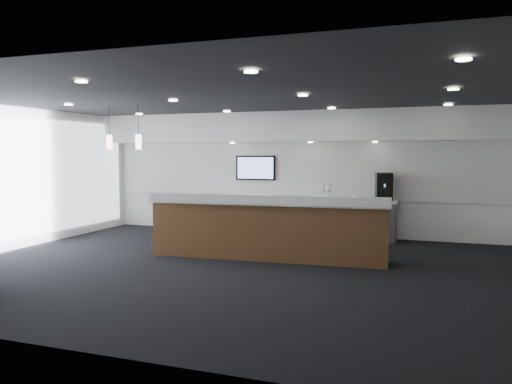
% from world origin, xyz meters
% --- Properties ---
extents(ground, '(10.00, 10.00, 0.00)m').
position_xyz_m(ground, '(0.00, 0.00, 0.00)').
color(ground, black).
rests_on(ground, ground).
extents(ceiling, '(10.00, 8.00, 0.02)m').
position_xyz_m(ceiling, '(0.00, 0.00, 3.00)').
color(ceiling, black).
rests_on(ceiling, back_wall).
extents(back_wall, '(10.00, 0.02, 3.00)m').
position_xyz_m(back_wall, '(0.00, 4.00, 1.50)').
color(back_wall, white).
rests_on(back_wall, ground).
extents(left_wall, '(0.02, 8.00, 3.00)m').
position_xyz_m(left_wall, '(-5.00, 0.00, 1.50)').
color(left_wall, white).
rests_on(left_wall, ground).
extents(soffit_bulkhead, '(10.00, 0.90, 0.70)m').
position_xyz_m(soffit_bulkhead, '(0.00, 3.55, 2.65)').
color(soffit_bulkhead, white).
rests_on(soffit_bulkhead, back_wall).
extents(alcove_panel, '(9.80, 0.06, 1.40)m').
position_xyz_m(alcove_panel, '(0.00, 3.97, 1.60)').
color(alcove_panel, white).
rests_on(alcove_panel, back_wall).
extents(window_blinds_wall, '(0.04, 7.36, 2.55)m').
position_xyz_m(window_blinds_wall, '(-4.96, 0.00, 1.50)').
color(window_blinds_wall, silver).
rests_on(window_blinds_wall, left_wall).
extents(back_credenza, '(5.06, 0.66, 0.95)m').
position_xyz_m(back_credenza, '(-0.00, 3.64, 0.48)').
color(back_credenza, gray).
rests_on(back_credenza, ground).
extents(wall_tv, '(1.05, 0.08, 0.62)m').
position_xyz_m(wall_tv, '(-1.00, 3.91, 1.65)').
color(wall_tv, black).
rests_on(wall_tv, back_wall).
extents(pendant_left, '(0.12, 0.12, 0.30)m').
position_xyz_m(pendant_left, '(-2.40, 0.80, 2.25)').
color(pendant_left, beige).
rests_on(pendant_left, ceiling).
extents(pendant_right, '(0.12, 0.12, 0.30)m').
position_xyz_m(pendant_right, '(-3.10, 0.80, 2.25)').
color(pendant_right, beige).
rests_on(pendant_right, ceiling).
extents(ceiling_can_lights, '(7.00, 5.00, 0.02)m').
position_xyz_m(ceiling_can_lights, '(0.00, 0.00, 2.97)').
color(ceiling_can_lights, white).
rests_on(ceiling_can_lights, ceiling).
extents(service_counter, '(4.62, 1.06, 1.49)m').
position_xyz_m(service_counter, '(0.29, 0.91, 0.58)').
color(service_counter, brown).
rests_on(service_counter, ground).
extents(coffee_machine, '(0.44, 0.52, 0.63)m').
position_xyz_m(coffee_machine, '(2.20, 3.69, 1.26)').
color(coffee_machine, black).
rests_on(coffee_machine, back_credenza).
extents(info_sign_left, '(0.18, 0.05, 0.25)m').
position_xyz_m(info_sign_left, '(0.61, 3.52, 1.07)').
color(info_sign_left, white).
rests_on(info_sign_left, back_credenza).
extents(info_sign_right, '(0.16, 0.04, 0.21)m').
position_xyz_m(info_sign_right, '(1.05, 3.52, 1.06)').
color(info_sign_right, white).
rests_on(info_sign_right, back_credenza).
extents(cup_0, '(0.11, 0.11, 0.11)m').
position_xyz_m(cup_0, '(1.90, 3.54, 1.00)').
color(cup_0, white).
rests_on(cup_0, back_credenza).
extents(cup_1, '(0.16, 0.16, 0.11)m').
position_xyz_m(cup_1, '(1.76, 3.54, 1.00)').
color(cup_1, white).
rests_on(cup_1, back_credenza).
extents(cup_2, '(0.14, 0.14, 0.11)m').
position_xyz_m(cup_2, '(1.62, 3.54, 1.00)').
color(cup_2, white).
rests_on(cup_2, back_credenza).
extents(cup_3, '(0.14, 0.14, 0.11)m').
position_xyz_m(cup_3, '(1.48, 3.54, 1.00)').
color(cup_3, white).
rests_on(cup_3, back_credenza).
extents(cup_4, '(0.15, 0.15, 0.11)m').
position_xyz_m(cup_4, '(1.34, 3.54, 1.00)').
color(cup_4, white).
rests_on(cup_4, back_credenza).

